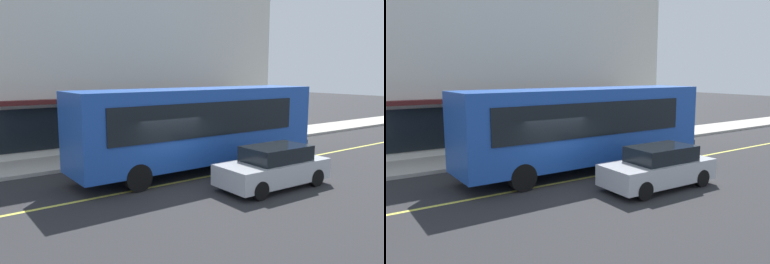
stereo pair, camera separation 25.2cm
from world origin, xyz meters
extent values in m
plane|color=#28282B|center=(0.00, 0.00, 0.00)|extent=(120.00, 120.00, 0.00)
cube|color=#B2ADA3|center=(0.00, 5.48, 0.07)|extent=(80.00, 2.91, 0.15)
cube|color=#D8D14C|center=(0.00, 0.00, 0.00)|extent=(36.00, 0.16, 0.01)
cube|color=silver|center=(0.71, 12.11, 5.49)|extent=(23.55, 10.36, 10.98)
cube|color=#4C1919|center=(0.71, 6.68, 2.80)|extent=(16.48, 0.70, 0.20)
cube|color=black|center=(0.71, 6.90, 1.50)|extent=(14.13, 0.08, 2.00)
cube|color=#1E4CAD|center=(2.22, 0.97, 2.00)|extent=(11.00, 2.50, 3.00)
cube|color=black|center=(7.67, 0.97, 2.36)|extent=(0.12, 2.10, 1.80)
cube|color=black|center=(1.92, 2.24, 2.36)|extent=(8.80, 0.06, 1.32)
cube|color=black|center=(1.92, -0.30, 2.36)|extent=(8.80, 0.06, 1.32)
cube|color=#0CF259|center=(7.74, 0.97, 3.25)|extent=(0.08, 1.90, 0.36)
cube|color=#2D2D33|center=(7.77, 0.97, 0.75)|extent=(0.16, 2.40, 0.40)
cylinder|color=black|center=(5.74, 2.10, 0.50)|extent=(1.00, 0.30, 1.00)
cylinder|color=black|center=(5.74, -0.16, 0.50)|extent=(1.00, 0.30, 1.00)
cylinder|color=black|center=(-1.30, 2.10, 0.50)|extent=(1.00, 0.30, 1.00)
cylinder|color=black|center=(-1.30, -0.16, 0.50)|extent=(1.00, 0.30, 1.00)
cylinder|color=#2D2D33|center=(8.97, 4.55, 1.75)|extent=(0.12, 0.12, 3.20)
cube|color=black|center=(8.97, 4.75, 2.90)|extent=(0.30, 0.30, 0.90)
sphere|color=red|center=(8.97, 4.92, 3.17)|extent=(0.18, 0.18, 0.18)
sphere|color=orange|center=(8.97, 4.92, 2.90)|extent=(0.18, 0.18, 0.18)
sphere|color=green|center=(8.97, 4.92, 2.63)|extent=(0.18, 0.18, 0.18)
cube|color=#B7BABF|center=(2.96, -2.53, 0.60)|extent=(4.33, 1.88, 0.75)
cube|color=black|center=(3.11, -2.53, 1.25)|extent=(2.44, 1.56, 0.55)
cylinder|color=black|center=(1.52, -3.32, 0.32)|extent=(0.64, 0.23, 0.64)
cylinder|color=black|center=(1.55, -1.68, 0.32)|extent=(0.64, 0.23, 0.64)
cylinder|color=black|center=(4.36, -3.37, 0.32)|extent=(0.64, 0.23, 0.64)
cylinder|color=black|center=(4.39, -1.74, 0.32)|extent=(0.64, 0.23, 0.64)
cylinder|color=black|center=(3.52, 6.36, 0.59)|extent=(0.18, 0.18, 0.89)
cylinder|color=#26723F|center=(3.52, 6.36, 1.39)|extent=(0.34, 0.34, 0.70)
sphere|color=tan|center=(3.52, 6.36, 1.86)|extent=(0.25, 0.25, 0.25)
camera|label=1|loc=(-7.48, -12.11, 4.17)|focal=36.56mm
camera|label=2|loc=(-7.27, -12.25, 4.17)|focal=36.56mm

